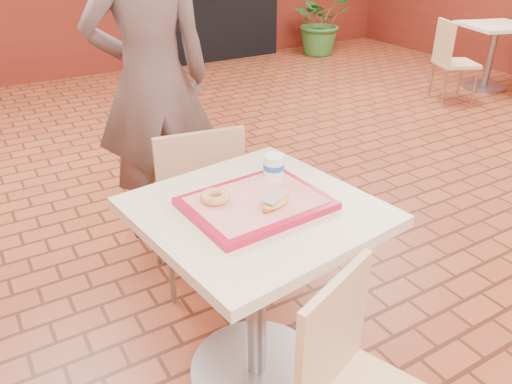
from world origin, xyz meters
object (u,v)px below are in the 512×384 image
main_table (256,268)px  second_table (493,46)px  ring_donut (215,197)px  paper_cup (274,167)px  chair_main_back (197,200)px  chair_second_left (451,57)px  potted_plant (321,21)px  customer (152,81)px  serving_tray (256,203)px  long_john_donut (276,202)px

main_table → second_table: (4.55, 2.28, -0.06)m
ring_donut → paper_cup: paper_cup is taller
chair_main_back → chair_second_left: bearing=-148.3°
paper_cup → potted_plant: bearing=50.5°
paper_cup → chair_second_left: size_ratio=0.12×
chair_main_back → customer: customer is taller
second_table → potted_plant: potted_plant is taller
customer → chair_second_left: bearing=-159.2°
chair_main_back → serving_tray: 0.76m
long_john_donut → chair_second_left: 4.38m
main_table → second_table: bearing=26.6°
customer → second_table: 4.57m
serving_tray → long_john_donut: size_ratio=3.43×
ring_donut → chair_main_back: bearing=72.3°
long_john_donut → paper_cup: (0.11, 0.18, 0.03)m
chair_main_back → long_john_donut: 0.84m
paper_cup → customer: bearing=91.4°
chair_main_back → chair_second_left: 3.98m
ring_donut → second_table: (4.68, 2.21, -0.38)m
serving_tray → ring_donut: 0.15m
main_table → second_table: size_ratio=1.13×
chair_second_left → main_table: bearing=145.2°
second_table → main_table: bearing=-153.4°
ring_donut → potted_plant: 6.19m
main_table → potted_plant: 6.14m
main_table → paper_cup: (0.14, 0.10, 0.35)m
chair_main_back → serving_tray: size_ratio=1.89×
main_table → chair_main_back: bearing=84.2°
long_john_donut → potted_plant: potted_plant is taller
long_john_donut → chair_main_back: bearing=87.2°
chair_main_back → paper_cup: 0.71m
long_john_donut → potted_plant: (3.91, 4.79, -0.39)m
customer → serving_tray: size_ratio=3.96×
chair_main_back → paper_cup: size_ratio=9.26×
second_table → long_john_donut: bearing=-152.5°
chair_main_back → second_table: 4.76m
long_john_donut → chair_second_left: bearing=31.5°
chair_main_back → customer: (0.04, 0.62, 0.44)m
chair_main_back → chair_second_left: chair_main_back is taller
serving_tray → second_table: bearing=26.6°
serving_tray → ring_donut: bearing=152.6°
ring_donut → long_john_donut: bearing=-41.8°
potted_plant → second_table: bearing=-76.0°
main_table → paper_cup: 0.39m
chair_main_back → second_table: chair_main_back is taller
long_john_donut → chair_second_left: (3.72, 2.27, -0.40)m
second_table → paper_cup: bearing=-153.8°
customer → potted_plant: customer is taller
serving_tray → chair_second_left: 4.36m
second_table → chair_second_left: size_ratio=0.86×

